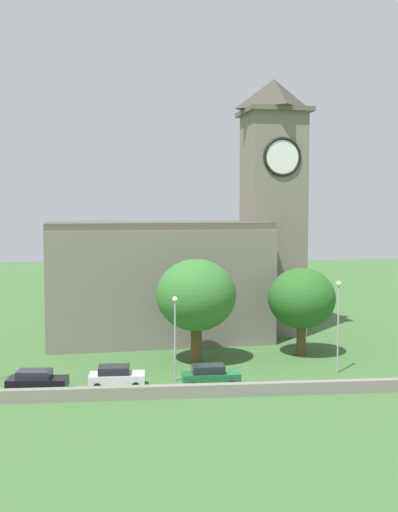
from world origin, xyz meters
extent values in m
plane|color=#3D6633|center=(0.00, 15.00, 0.00)|extent=(200.00, 200.00, 0.00)
cube|color=slate|center=(-3.96, 18.64, 5.91)|extent=(24.09, 14.62, 11.81)
cube|color=#524C43|center=(-3.96, 18.64, 12.16)|extent=(24.00, 13.63, 0.70)
cube|color=slate|center=(8.97, 19.91, 12.09)|extent=(6.58, 6.58, 24.17)
cube|color=#5B554B|center=(8.97, 19.91, 24.42)|extent=(7.63, 7.63, 0.50)
pyramid|color=#403C35|center=(8.97, 19.91, 26.33)|extent=(6.91, 6.91, 3.31)
cylinder|color=white|center=(9.27, 16.86, 19.34)|extent=(3.85, 0.50, 3.85)
torus|color=black|center=(9.27, 16.86, 19.34)|extent=(4.21, 0.76, 4.20)
cylinder|color=white|center=(12.03, 20.21, 19.34)|extent=(0.50, 3.85, 3.85)
torus|color=black|center=(12.03, 20.21, 19.34)|extent=(0.76, 4.21, 4.20)
cube|color=gray|center=(0.00, -3.26, 0.47)|extent=(55.78, 0.70, 0.95)
cube|color=black|center=(-13.73, -0.59, 0.67)|extent=(4.67, 2.21, 0.75)
cube|color=#1E232B|center=(-13.96, -0.57, 1.35)|extent=(2.67, 1.82, 0.59)
cylinder|color=black|center=(-12.12, 0.19, 0.30)|extent=(0.63, 0.38, 0.60)
cylinder|color=black|center=(-12.27, -1.63, 0.30)|extent=(0.63, 0.38, 0.60)
cylinder|color=black|center=(-15.19, 0.46, 0.30)|extent=(0.63, 0.38, 0.60)
cylinder|color=black|center=(-15.35, -1.37, 0.30)|extent=(0.63, 0.38, 0.60)
cube|color=silver|center=(-7.71, -0.01, 0.69)|extent=(4.34, 2.00, 0.76)
cube|color=#1E232B|center=(-7.92, -0.01, 1.37)|extent=(2.44, 1.74, 0.61)
cylinder|color=black|center=(-6.23, 0.95, 0.31)|extent=(0.62, 0.36, 0.61)
cylinder|color=black|center=(-6.25, -1.00, 0.31)|extent=(0.62, 0.36, 0.61)
cylinder|color=black|center=(-9.17, 0.98, 0.31)|extent=(0.62, 0.36, 0.61)
cylinder|color=black|center=(-9.19, -0.97, 0.31)|extent=(0.62, 0.36, 0.61)
cube|color=#1E6B38|center=(-0.35, -0.60, 0.70)|extent=(4.55, 1.81, 0.78)
cube|color=#1E232B|center=(-0.58, -0.61, 1.40)|extent=(2.56, 1.56, 0.62)
cylinder|color=black|center=(1.16, 0.28, 0.31)|extent=(0.63, 0.32, 0.63)
cylinder|color=black|center=(1.21, -1.42, 0.31)|extent=(0.63, 0.32, 0.63)
cylinder|color=black|center=(-1.90, 0.21, 0.31)|extent=(0.63, 0.32, 0.63)
cylinder|color=black|center=(-1.86, -1.49, 0.31)|extent=(0.63, 0.32, 0.63)
cylinder|color=#9EA0A5|center=(-3.06, 1.22, 3.24)|extent=(0.14, 0.14, 6.47)
sphere|color=#F4EFCC|center=(-3.06, 1.22, 6.69)|extent=(0.44, 0.44, 0.44)
cylinder|color=#9EA0A5|center=(10.84, 2.38, 3.72)|extent=(0.14, 0.14, 7.43)
sphere|color=#F4EFCC|center=(10.84, 2.38, 7.65)|extent=(0.44, 0.44, 0.44)
cylinder|color=brown|center=(9.43, 8.98, 1.54)|extent=(0.89, 0.89, 3.08)
ellipsoid|color=#286023|center=(9.43, 8.98, 5.47)|extent=(6.38, 6.38, 5.74)
cylinder|color=brown|center=(-0.78, 7.14, 1.74)|extent=(1.01, 1.01, 3.49)
ellipsoid|color=#33702D|center=(-0.78, 7.14, 6.19)|extent=(7.21, 7.21, 6.49)
camera|label=1|loc=(-6.13, -49.01, 14.12)|focal=44.35mm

